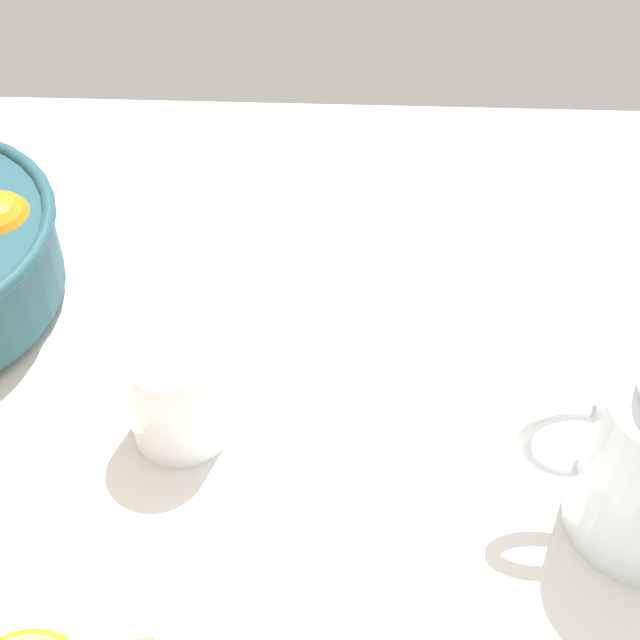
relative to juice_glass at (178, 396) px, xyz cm
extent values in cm
cube|color=white|center=(9.94, 4.39, -5.69)|extent=(136.06, 84.28, 3.00)
sphere|color=orange|center=(-17.45, 15.62, 2.57)|extent=(7.24, 7.24, 7.24)
torus|color=white|center=(28.50, -6.61, 4.48)|extent=(7.62, 1.67, 7.56)
cylinder|color=white|center=(0.00, 0.00, 0.51)|extent=(7.87, 7.87, 9.39)
cylinder|color=#F4A034|center=(0.00, 0.00, -0.96)|extent=(6.93, 6.93, 6.46)
camera|label=1|loc=(12.88, -47.42, 58.10)|focal=54.64mm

